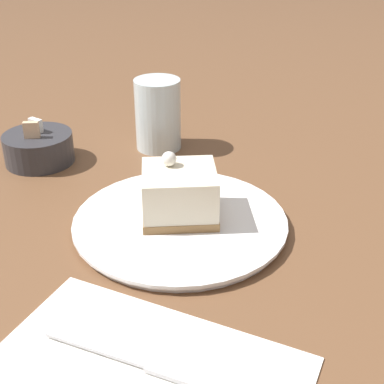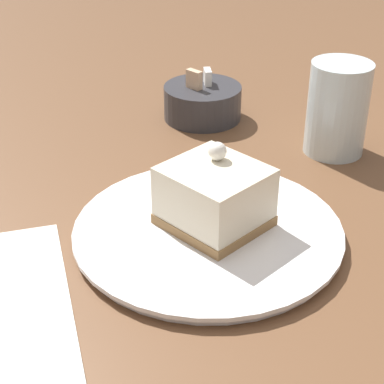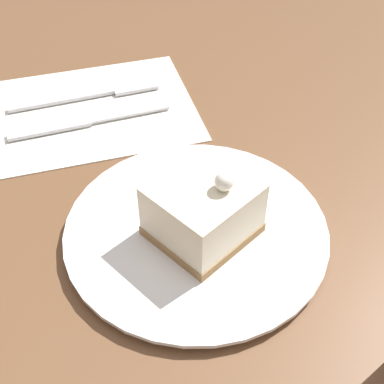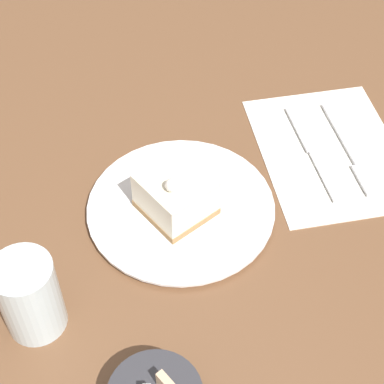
# 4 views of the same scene
# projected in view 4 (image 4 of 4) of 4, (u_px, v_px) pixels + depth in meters

# --- Properties ---
(ground_plane) EXTENTS (4.00, 4.00, 0.00)m
(ground_plane) POSITION_uv_depth(u_px,v_px,m) (144.00, 200.00, 0.82)
(ground_plane) COLOR brown
(plate) EXTENTS (0.23, 0.23, 0.01)m
(plate) POSITION_uv_depth(u_px,v_px,m) (181.00, 208.00, 0.80)
(plate) COLOR white
(plate) RESTS_ON ground_plane
(cake_slice) EXTENTS (0.10, 0.10, 0.07)m
(cake_slice) POSITION_uv_depth(u_px,v_px,m) (176.00, 195.00, 0.77)
(cake_slice) COLOR #9E7547
(cake_slice) RESTS_ON plate
(napkin) EXTENTS (0.23, 0.28, 0.00)m
(napkin) POSITION_uv_depth(u_px,v_px,m) (330.00, 151.00, 0.87)
(napkin) COLOR white
(napkin) RESTS_ON ground_plane
(fork) EXTENTS (0.05, 0.18, 0.00)m
(fork) POSITION_uv_depth(u_px,v_px,m) (353.00, 155.00, 0.86)
(fork) COLOR silver
(fork) RESTS_ON napkin
(knife) EXTENTS (0.04, 0.18, 0.00)m
(knife) POSITION_uv_depth(u_px,v_px,m) (307.00, 143.00, 0.88)
(knife) COLOR silver
(knife) RESTS_ON napkin
(drinking_glass) EXTENTS (0.06, 0.06, 0.10)m
(drinking_glass) POSITION_uv_depth(u_px,v_px,m) (30.00, 296.00, 0.67)
(drinking_glass) COLOR silver
(drinking_glass) RESTS_ON ground_plane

